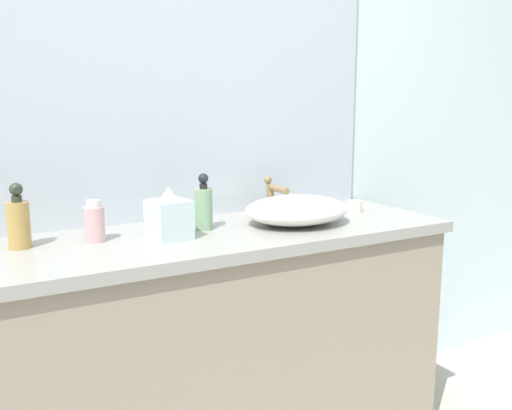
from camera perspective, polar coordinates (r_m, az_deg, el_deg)
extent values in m
cube|color=silver|center=(2.07, -9.93, 10.90)|extent=(6.00, 0.06, 2.60)
cube|color=gray|center=(2.00, -4.47, -15.30)|extent=(1.62, 0.49, 0.82)
cube|color=gray|center=(1.86, -4.66, -3.34)|extent=(1.66, 0.53, 0.04)
cube|color=#B2BCC6|center=(2.06, -8.13, 15.96)|extent=(1.57, 0.01, 1.25)
ellipsoid|color=silver|center=(1.98, 4.13, -0.49)|extent=(0.38, 0.31, 0.10)
cylinder|color=olive|center=(2.13, 1.43, 0.60)|extent=(0.03, 0.03, 0.12)
cylinder|color=olive|center=(2.07, 2.28, 1.62)|extent=(0.02, 0.12, 0.02)
sphere|color=olive|center=(2.13, 1.21, 2.54)|extent=(0.03, 0.03, 0.03)
cylinder|color=gray|center=(1.88, -5.29, -0.43)|extent=(0.06, 0.06, 0.14)
cylinder|color=black|center=(1.87, -5.33, 1.91)|extent=(0.03, 0.03, 0.02)
sphere|color=black|center=(1.87, -5.34, 2.69)|extent=(0.03, 0.03, 0.03)
cylinder|color=#1E2929|center=(1.86, -5.21, 2.65)|extent=(0.02, 0.02, 0.02)
cylinder|color=#D49FA2|center=(1.79, -15.97, -1.88)|extent=(0.06, 0.06, 0.11)
cylinder|color=silver|center=(1.78, -16.08, 0.13)|extent=(0.04, 0.04, 0.02)
cylinder|color=#B18B45|center=(1.78, -22.81, -1.88)|extent=(0.06, 0.06, 0.14)
cylinder|color=#2D3224|center=(1.77, -22.99, 0.58)|extent=(0.03, 0.03, 0.02)
sphere|color=#2F3426|center=(1.76, -23.06, 1.47)|extent=(0.04, 0.04, 0.04)
cylinder|color=#2B3229|center=(1.75, -23.02, 1.43)|extent=(0.02, 0.02, 0.02)
cube|color=silver|center=(1.77, -8.77, -1.47)|extent=(0.13, 0.13, 0.12)
cone|color=white|center=(1.76, -8.84, 1.06)|extent=(0.06, 0.06, 0.04)
cylinder|color=silver|center=(2.21, 9.92, -0.12)|extent=(0.06, 0.06, 0.04)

